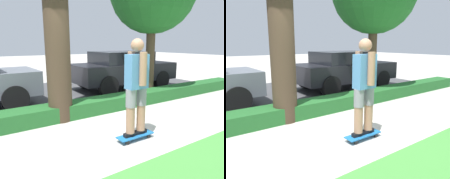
% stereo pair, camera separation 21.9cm
% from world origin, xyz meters
% --- Properties ---
extents(ground_plane, '(60.00, 60.00, 0.00)m').
position_xyz_m(ground_plane, '(0.00, 0.00, 0.00)').
color(ground_plane, '#BCB7AD').
extents(street_asphalt, '(12.69, 5.00, 0.01)m').
position_xyz_m(street_asphalt, '(0.00, 4.20, 0.00)').
color(street_asphalt, '#474749').
rests_on(street_asphalt, ground_plane).
extents(hedge_row, '(12.69, 0.60, 0.36)m').
position_xyz_m(hedge_row, '(0.00, 1.60, 0.18)').
color(hedge_row, '#236028').
rests_on(hedge_row, ground_plane).
extents(skateboard, '(0.75, 0.24, 0.10)m').
position_xyz_m(skateboard, '(-0.10, -0.29, 0.08)').
color(skateboard, '#1E6BAD').
rests_on(skateboard, ground_plane).
extents(skater_person, '(0.51, 0.46, 1.78)m').
position_xyz_m(skater_person, '(-0.10, -0.29, 1.05)').
color(skater_person, black).
rests_on(skater_person, skateboard).
extents(parked_car_middle, '(4.11, 1.97, 1.48)m').
position_xyz_m(parked_car_middle, '(2.56, 3.73, 0.80)').
color(parked_car_middle, black).
rests_on(parked_car_middle, ground_plane).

